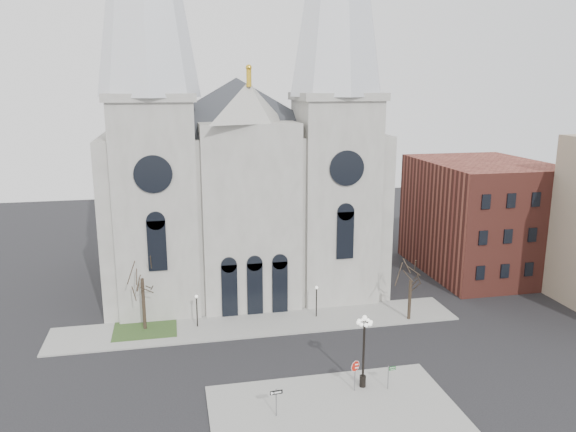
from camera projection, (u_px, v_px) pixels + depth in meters
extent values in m
plane|color=black|center=(280.00, 380.00, 45.12)|extent=(160.00, 160.00, 0.00)
cube|color=gray|center=(334.00, 409.00, 40.94)|extent=(18.00, 10.00, 0.14)
cube|color=gray|center=(259.00, 324.00, 55.59)|extent=(40.00, 6.00, 0.14)
cube|color=#263F1B|center=(145.00, 329.00, 54.34)|extent=(6.00, 5.00, 0.18)
cube|color=gray|center=(239.00, 205.00, 67.86)|extent=(30.00, 24.00, 18.00)
pyramid|color=#2D3035|center=(236.00, 78.00, 64.45)|extent=(33.00, 26.40, 6.00)
cube|color=gray|center=(156.00, 207.00, 57.40)|extent=(8.00, 8.00, 22.00)
cylinder|color=black|center=(153.00, 174.00, 52.63)|extent=(3.60, 0.30, 3.60)
cube|color=gray|center=(335.00, 199.00, 61.20)|extent=(8.00, 8.00, 22.00)
cylinder|color=black|center=(347.00, 168.00, 56.43)|extent=(3.60, 0.30, 3.60)
cube|color=gray|center=(250.00, 218.00, 58.16)|extent=(10.00, 5.00, 19.50)
pyramid|color=gray|center=(249.00, 102.00, 55.48)|extent=(11.00, 5.00, 4.00)
cube|color=brown|center=(480.00, 217.00, 70.49)|extent=(14.00, 18.00, 14.00)
cylinder|color=black|center=(144.00, 305.00, 53.77)|extent=(0.32, 0.32, 5.25)
cylinder|color=black|center=(410.00, 300.00, 56.22)|extent=(0.32, 0.32, 4.20)
cylinder|color=black|center=(197.00, 312.00, 54.51)|extent=(0.12, 0.12, 3.00)
sphere|color=white|center=(196.00, 297.00, 54.15)|extent=(0.32, 0.32, 0.32)
cylinder|color=black|center=(316.00, 302.00, 56.91)|extent=(0.12, 0.12, 3.00)
sphere|color=white|center=(317.00, 288.00, 56.55)|extent=(0.32, 0.32, 0.32)
cylinder|color=slate|center=(355.00, 376.00, 43.05)|extent=(0.10, 0.10, 2.45)
cylinder|color=#B0160B|center=(355.00, 366.00, 42.86)|extent=(0.85, 0.10, 0.85)
cylinder|color=white|center=(355.00, 366.00, 42.86)|extent=(0.91, 0.09, 0.91)
cube|color=white|center=(355.00, 364.00, 42.83)|extent=(0.47, 0.06, 0.11)
cube|color=white|center=(355.00, 368.00, 42.89)|extent=(0.53, 0.06, 0.11)
cylinder|color=black|center=(364.00, 356.00, 43.32)|extent=(0.18, 0.18, 5.27)
cylinder|color=black|center=(363.00, 381.00, 43.81)|extent=(0.50, 0.50, 0.92)
sphere|color=white|center=(365.00, 318.00, 42.60)|extent=(0.37, 0.37, 0.37)
cylinder|color=slate|center=(276.00, 402.00, 39.78)|extent=(0.09, 0.09, 2.12)
cube|color=black|center=(276.00, 392.00, 39.59)|extent=(0.93, 0.11, 0.30)
cylinder|color=slate|center=(388.00, 378.00, 43.31)|extent=(0.08, 0.08, 1.95)
cube|color=#0B5317|center=(392.00, 367.00, 43.20)|extent=(0.55, 0.07, 0.13)
cube|color=#0B5317|center=(392.00, 369.00, 43.24)|extent=(0.55, 0.07, 0.13)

